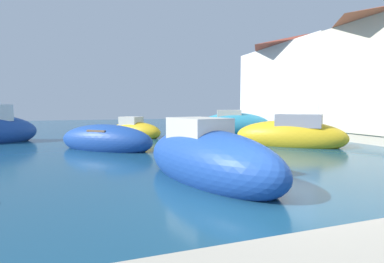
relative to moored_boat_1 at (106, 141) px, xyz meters
name	(u,v)px	position (x,y,z in m)	size (l,w,h in m)	color
ground	(280,208)	(2.71, -9.17, -0.41)	(80.00, 80.00, 0.00)	navy
moored_boat_1	(106,141)	(0.00, 0.00, 0.00)	(4.65, 4.47, 1.47)	#1E479E
moored_boat_2	(135,131)	(2.02, 4.85, 0.00)	(3.56, 3.71, 1.57)	gold
moored_boat_4	(290,135)	(8.67, -1.62, 0.12)	(5.02, 5.03, 1.92)	gold
moored_boat_6	(207,159)	(2.25, -6.58, 0.12)	(3.13, 5.63, 2.02)	#1E479E
moored_boat_8	(234,125)	(9.35, 5.68, 0.16)	(5.63, 3.98, 2.10)	teal
waterfront_building_annex	(306,79)	(15.71, 5.86, 3.70)	(6.61, 10.54, 7.09)	white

